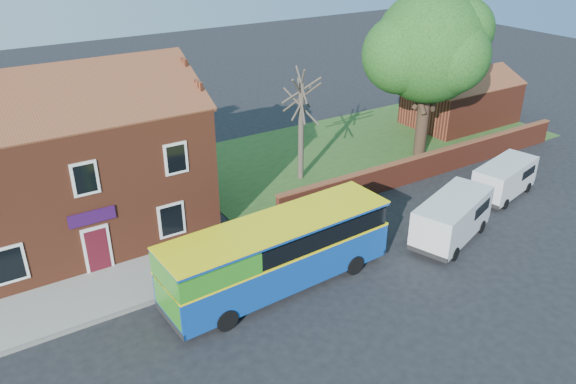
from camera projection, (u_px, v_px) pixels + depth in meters
ground at (325, 307)px, 22.91m from camera, size 120.00×120.00×0.00m
pavement at (113, 290)px, 23.89m from camera, size 18.00×3.50×0.12m
kerb at (126, 311)px, 22.56m from camera, size 18.00×0.15×0.14m
grass_strip at (368, 145)px, 38.97m from camera, size 26.00×12.00×0.04m
shop_building at (67, 171)px, 26.75m from camera, size 12.30×8.13×10.50m
boundary_wall at (432, 164)px, 34.08m from camera, size 22.00×0.38×1.60m
outbuilding at (461, 102)px, 42.58m from camera, size 8.20×5.06×4.17m
bus at (272, 253)px, 23.31m from camera, size 10.34×3.13×3.11m
van_near at (452, 217)px, 27.18m from camera, size 5.45×3.58×2.23m
van_far at (505, 178)px, 31.57m from camera, size 4.80×2.79×1.98m
large_tree at (429, 49)px, 34.44m from camera, size 8.73×6.91×10.65m
bare_tree at (301, 127)px, 32.68m from camera, size 2.42×2.88×6.44m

